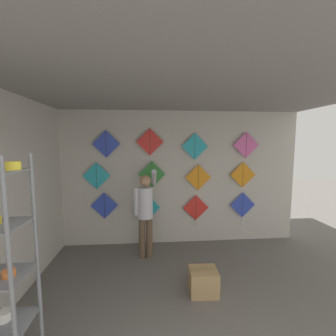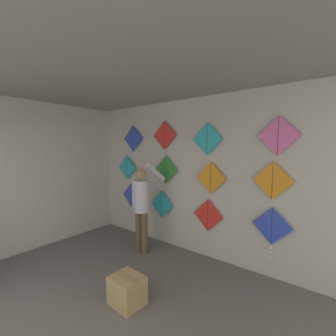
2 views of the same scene
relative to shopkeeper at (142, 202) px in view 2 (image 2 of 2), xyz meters
name	(u,v)px [view 2 (image 2 of 2)]	position (x,y,z in m)	size (l,w,h in m)	color
back_panel	(187,176)	(0.56, 0.63, 0.46)	(5.36, 0.06, 2.80)	beige
left_panel	(23,177)	(-1.74, -1.29, 0.46)	(0.06, 4.57, 2.80)	beige
ceiling_slab	(95,69)	(0.56, -1.29, 1.88)	(5.36, 4.57, 0.04)	gray
shopkeeper	(142,202)	(0.00, 0.00, 0.00)	(0.42, 0.58, 1.67)	brown
cardboard_box	(127,290)	(0.83, -1.11, -0.76)	(0.41, 0.35, 0.36)	tan
kite_0	(131,195)	(-0.85, 0.54, -0.08)	(0.55, 0.01, 0.55)	blue
kite_1	(162,204)	(0.03, 0.54, -0.14)	(0.55, 0.01, 0.55)	#28B2C6
kite_2	(208,217)	(1.06, 0.53, -0.20)	(0.55, 0.04, 0.69)	red
kite_3	(272,229)	(2.09, 0.53, -0.17)	(0.55, 0.04, 0.76)	blue
kite_4	(127,168)	(-0.99, 0.54, 0.54)	(0.55, 0.01, 0.55)	#28B2C6
kite_5	(166,170)	(0.13, 0.54, 0.56)	(0.55, 0.01, 0.55)	#338C38
kite_6	(211,178)	(1.10, 0.54, 0.48)	(0.55, 0.01, 0.55)	orange
kite_7	(272,181)	(2.07, 0.54, 0.53)	(0.55, 0.01, 0.55)	orange
kite_8	(133,139)	(-0.78, 0.54, 1.18)	(0.55, 0.01, 0.55)	blue
kite_9	(164,135)	(0.10, 0.54, 1.22)	(0.55, 0.01, 0.55)	red
kite_10	(207,139)	(1.02, 0.54, 1.13)	(0.55, 0.01, 0.55)	#28B2C6
kite_11	(278,136)	(2.12, 0.54, 1.16)	(0.55, 0.01, 0.55)	pink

